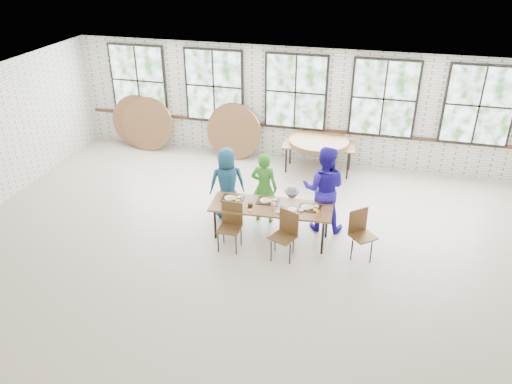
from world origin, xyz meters
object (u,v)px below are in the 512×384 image
at_px(dining_table, 271,208).
at_px(storage_table, 319,146).
at_px(chair_near_right, 286,230).
at_px(chair_near_left, 231,222).

height_order(dining_table, storage_table, same).
bearing_deg(chair_near_right, chair_near_left, -158.26).
distance_m(dining_table, storage_table, 3.41).
relative_size(dining_table, storage_table, 1.32).
distance_m(chair_near_left, storage_table, 4.03).
relative_size(chair_near_left, chair_near_right, 1.00).
distance_m(chair_near_right, storage_table, 3.91).
distance_m(dining_table, chair_near_right, 0.68).
distance_m(chair_near_left, chair_near_right, 1.10).
height_order(dining_table, chair_near_right, chair_near_right).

